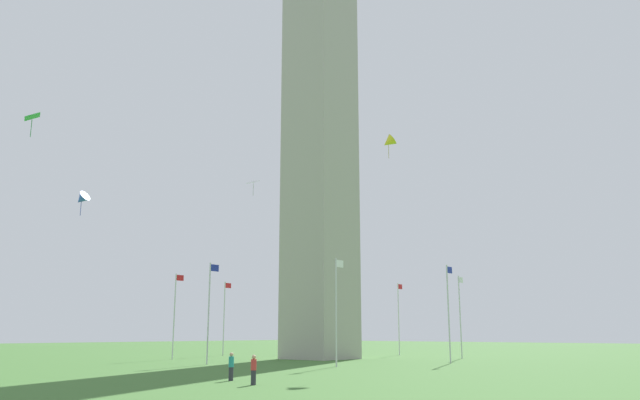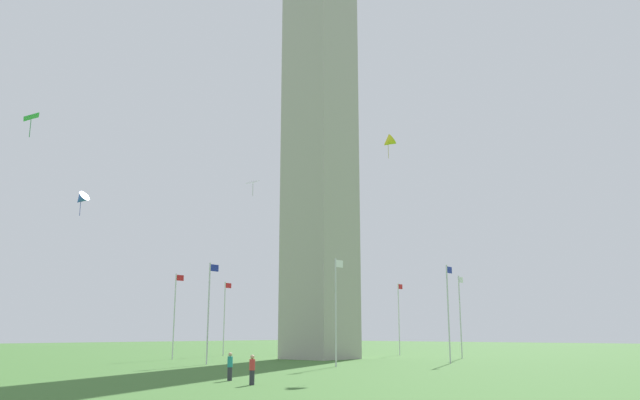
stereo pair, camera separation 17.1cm
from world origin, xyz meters
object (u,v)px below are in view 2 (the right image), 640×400
Objects in this scene: flagpole_nw at (460,313)px; flagpole_se at (175,312)px; kite_white_diamond at (253,182)px; flagpole_ne at (310,316)px; flagpole_sw at (336,307)px; person_red_shirt at (252,370)px; flagpole_s at (209,308)px; flagpole_n at (399,316)px; kite_blue_delta at (81,199)px; flagpole_e at (225,315)px; person_teal_shirt at (230,367)px; kite_green_diamond at (31,118)px; flagpole_w at (448,309)px; obelisk_monument at (320,102)px; kite_yellow_delta at (388,142)px.

flagpole_se is at bearing 135.00° from flagpole_nw.
flagpole_nw is 30.51m from kite_white_diamond.
flagpole_ne is 1.00× the size of flagpole_sw.
flagpole_se is 36.21m from person_red_shirt.
flagpole_se and flagpole_s have the same top height.
kite_blue_delta is at bearing -176.40° from flagpole_n.
kite_white_diamond reaches higher than person_red_shirt.
person_red_shirt is at bearing -142.64° from flagpole_ne.
flagpole_n is at bearing -67.50° from flagpole_ne.
flagpole_e is 1.00× the size of flagpole_sw.
flagpole_se is 32.67m from person_teal_shirt.
kite_white_diamond is (-0.25, -5.81, 11.16)m from flagpole_s.
kite_green_diamond is (-9.70, 8.50, 15.32)m from person_teal_shirt.
flagpole_sw is at bearing 180.00° from flagpole_nw.
flagpole_w is 1.00× the size of flagpole_nw.
person_red_shirt is 21.10m from kite_green_diamond.
obelisk_monument reaches higher than kite_yellow_delta.
kite_green_diamond is at bearing 117.83° from person_red_shirt.
flagpole_w is at bearing -17.66° from kite_yellow_delta.
flagpole_sw is 13.45m from kite_white_diamond.
flagpole_e is at bearing 32.50° from kite_green_diamond.
flagpole_n is 5.68× the size of person_red_shirt.
flagpole_w is (-11.43, -27.59, 0.00)m from flagpole_ne.
flagpole_n and flagpole_s have the same top height.
flagpole_w is 3.92× the size of kite_yellow_delta.
flagpole_sw is 5.68× the size of person_red_shirt.
flagpole_s is at bearing -135.00° from flagpole_e.
kite_yellow_delta is (-6.60, -30.22, 15.66)m from flagpole_e.
kite_blue_delta reaches higher than flagpole_n.
kite_blue_delta is at bearing 89.22° from person_red_shirt.
flagpole_ne is at bearing 21.44° from kite_green_diamond.
flagpole_e is 29.60m from kite_white_diamond.
obelisk_monument is at bearing -2.48° from person_teal_shirt.
flagpole_w reaches higher than person_red_shirt.
flagpole_se is 22.85m from flagpole_sw.
flagpole_sw is (-11.37, -11.43, -25.11)m from obelisk_monument.
obelisk_monument reaches higher than flagpole_sw.
flagpole_e is (-11.43, 4.73, 0.00)m from flagpole_ne.
flagpole_e is 46.10m from kite_green_diamond.
flagpole_e is 5.68× the size of person_red_shirt.
flagpole_n is 31.00m from kite_yellow_delta.
flagpole_se reaches higher than person_red_shirt.
flagpole_e is at bearing 22.50° from flagpole_se.
flagpole_ne and flagpole_w have the same top height.
flagpole_s is 17.19m from kite_blue_delta.
flagpole_nw is (22.85, -0.00, 0.00)m from flagpole_sw.
obelisk_monument is 29.83m from flagpole_s.
flagpole_ne is 32.32m from flagpole_sw.
flagpole_s reaches higher than person_red_shirt.
flagpole_s is 1.00× the size of flagpole_sw.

